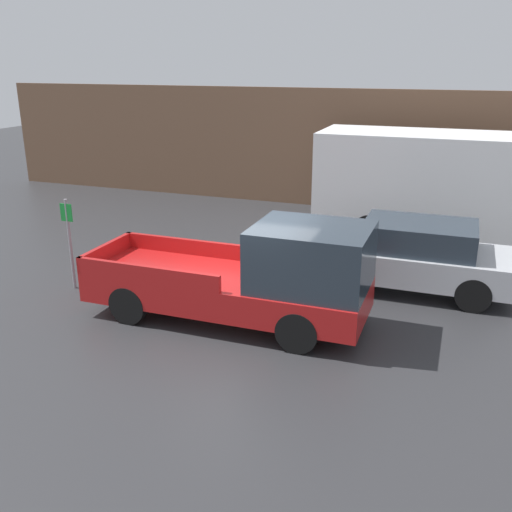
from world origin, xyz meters
TOP-DOWN VIEW (x-y plane):
  - ground_plane at (0.00, 0.00)m, footprint 60.00×60.00m
  - building_wall at (0.00, 10.14)m, footprint 28.00×0.15m
  - pickup_truck at (0.22, 0.11)m, footprint 5.65×1.94m
  - car at (2.98, 3.06)m, footprint 4.43×1.93m
  - delivery_truck at (3.33, 7.13)m, footprint 7.54×2.57m
  - parking_sign at (-4.35, 0.42)m, footprint 0.30×0.07m

SIDE VIEW (x-z plane):
  - ground_plane at x=0.00m, z-range 0.00..0.00m
  - car at x=2.98m, z-range 0.02..1.62m
  - pickup_truck at x=0.22m, z-range -0.08..2.05m
  - parking_sign at x=-4.35m, z-range 0.14..2.25m
  - delivery_truck at x=3.33m, z-range 0.13..3.22m
  - building_wall at x=0.00m, z-range 0.00..4.11m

